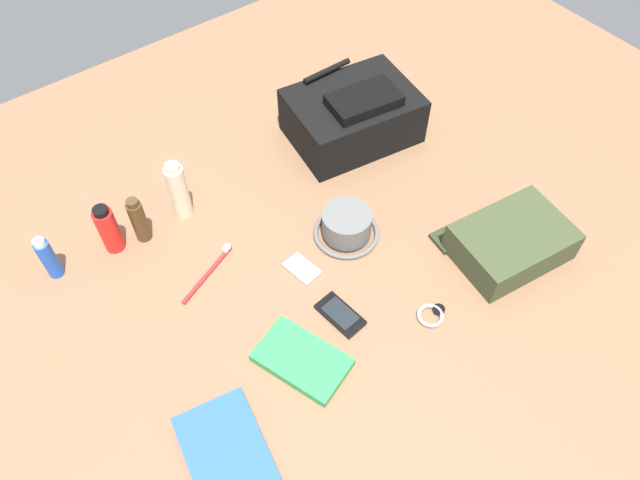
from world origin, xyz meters
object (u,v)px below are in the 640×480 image
backpack (353,115)px  paperback_novel (226,451)px  cologne_bottle (139,220)px  toiletry_pouch (510,241)px  lotion_bottle (179,191)px  cell_phone (340,315)px  bucket_hat (347,226)px  wristwatch (431,315)px  media_player (302,269)px  toothbrush (210,270)px  deodorant_spray (48,258)px  travel_guidebook (302,360)px  sunscreen_spray (109,229)px

backpack → paperback_novel: bearing=-144.0°
cologne_bottle → toiletry_pouch: bearing=-40.1°
cologne_bottle → paperback_novel: bearing=-101.8°
toiletry_pouch → paperback_novel: bearing=-179.6°
lotion_bottle → cell_phone: size_ratio=1.44×
bucket_hat → cologne_bottle: (-0.40, 0.30, 0.03)m
wristwatch → bucket_hat: bearing=91.3°
media_player → wristwatch: 0.32m
paperback_novel → wristwatch: size_ratio=3.26×
cologne_bottle → lotion_bottle: 0.12m
cologne_bottle → toothbrush: size_ratio=0.77×
deodorant_spray → backpack: bearing=-3.5°
wristwatch → travel_guidebook: bearing=164.4°
media_player → wristwatch: same height
paperback_novel → toiletry_pouch: bearing=0.4°
paperback_novel → toothbrush: size_ratio=1.31×
paperback_novel → media_player: bearing=35.0°
backpack → paperback_novel: size_ratio=1.61×
bucket_hat → paperback_novel: bucket_hat is taller
backpack → paperback_novel: backpack is taller
backpack → lotion_bottle: (-0.52, 0.04, 0.01)m
cologne_bottle → toothbrush: cologne_bottle is taller
cologne_bottle → paperback_novel: 0.59m
cologne_bottle → toothbrush: 0.21m
lotion_bottle → media_player: lotion_bottle is taller
backpack → wristwatch: (-0.23, -0.57, -0.07)m
backpack → travel_guidebook: size_ratio=1.67×
deodorant_spray → wristwatch: bearing=-44.8°
bucket_hat → lotion_bottle: lotion_bottle is taller
sunscreen_spray → paperback_novel: size_ratio=0.61×
sunscreen_spray → toothbrush: (0.15, -0.21, -0.06)m
bucket_hat → cell_phone: bucket_hat is taller
sunscreen_spray → cologne_bottle: (0.07, -0.02, -0.00)m
paperback_novel → wristwatch: bearing=-1.7°
cell_phone → wristwatch: cell_phone is taller
toiletry_pouch → cologne_bottle: (-0.68, 0.57, 0.02)m
bucket_hat → media_player: bearing=-172.5°
deodorant_spray → wristwatch: size_ratio=1.79×
lotion_bottle → toothbrush: bearing=-101.9°
bucket_hat → paperback_novel: 0.60m
toiletry_pouch → deodorant_spray: (-0.90, 0.60, 0.02)m
toothbrush → cologne_bottle: bearing=111.6°
toiletry_pouch → cologne_bottle: size_ratio=2.11×
deodorant_spray → media_player: size_ratio=1.40×
wristwatch → paperback_novel: bearing=178.3°
toothbrush → deodorant_spray: bearing=143.3°
deodorant_spray → toothbrush: size_ratio=0.72×
toiletry_pouch → sunscreen_spray: 0.96m
bucket_hat → sunscreen_spray: 0.57m
cell_phone → media_player: 0.15m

